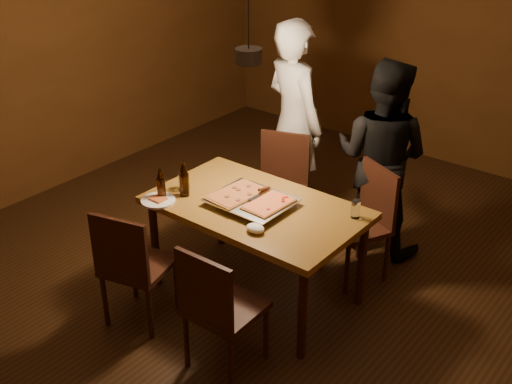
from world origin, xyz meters
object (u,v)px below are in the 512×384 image
Objects in this scene: beer_bottle_b at (184,179)px; chair_far_right at (366,212)px; chair_near_left at (130,259)px; pendant_lamp at (249,54)px; diner_white at (294,123)px; beer_bottle_a at (161,183)px; pizza_tray at (251,202)px; plate_slice at (158,200)px; chair_far_left at (281,177)px; diner_dark at (381,158)px; dining_table at (256,214)px; chair_near_right at (216,301)px.

chair_far_right is at bearing 44.13° from beer_bottle_b.
chair_near_left is 1.56m from pendant_lamp.
diner_white is 1.36m from pendant_lamp.
beer_bottle_a is 0.21× the size of pendant_lamp.
chair_far_right reaches higher than pizza_tray.
plate_slice is at bearing -140.56° from pizza_tray.
chair_far_left is 0.34× the size of diner_dark.
chair_far_left is at bearing 84.32° from beer_bottle_b.
diner_white is at bearing 113.35° from dining_table.
chair_near_right is 0.88× the size of pizza_tray.
chair_near_right is at bearing -14.05° from chair_near_left.
beer_bottle_a is at bearing 52.23° from diner_dark.
diner_white is at bearing 90.11° from beer_bottle_b.
pizza_tray is at bearing 21.37° from beer_bottle_b.
chair_far_right is 1.11m from diner_white.
pendant_lamp is at bearing 67.48° from chair_far_right.
dining_table is 0.92m from chair_far_left.
chair_near_right is 0.30× the size of diner_dark.
pendant_lamp reaches higher than chair_far_right.
beer_bottle_a is at bearing -149.88° from dining_table.
beer_bottle_a is (-1.07, -1.07, 0.33)m from chair_far_right.
chair_far_left is (-0.39, 0.82, -0.14)m from dining_table.
diner_white is (0.10, 1.48, 0.03)m from beer_bottle_a.
pizza_tray is 1.24m from diner_dark.
beer_bottle_a is 0.13× the size of diner_white.
beer_bottle_a reaches higher than chair_far_left.
beer_bottle_b reaches higher than chair_far_right.
plate_slice reaches higher than dining_table.
chair_far_left is at bearing 18.67° from diner_dark.
beer_bottle_b reaches higher than plate_slice.
diner_white is at bearing 2.17° from chair_far_right.
chair_far_right is (0.48, 0.73, -0.14)m from dining_table.
chair_far_right is 1.51m from pendant_lamp.
chair_far_left is at bearing 81.38° from plate_slice.
chair_far_left is at bearing 112.10° from chair_near_right.
diner_dark is at bearing 59.38° from plate_slice.
plate_slice is 1.20m from pendant_lamp.
beer_bottle_b is at bearing 142.79° from chair_near_right.
diner_white is 1.12× the size of diner_dark.
beer_bottle_a is at bearing 93.81° from chair_near_left.
beer_bottle_b is at bearing -132.78° from pendant_lamp.
pendant_lamp reaches higher than diner_dark.
pendant_lamp is at bearing 141.66° from dining_table.
beer_bottle_a is at bearing -131.36° from pendant_lamp.
chair_near_right is at bearing -35.53° from beer_bottle_b.
diner_dark reaches higher than beer_bottle_a.
chair_near_right is 1.06m from beer_bottle_b.
beer_bottle_b reaches higher than chair_near_left.
pizza_tray is (0.36, -0.85, 0.24)m from chair_far_left.
diner_dark is (0.35, 1.16, 0.13)m from dining_table.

